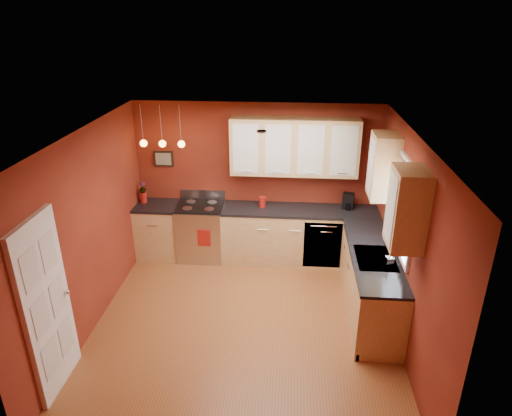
# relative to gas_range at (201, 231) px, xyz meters

# --- Properties ---
(floor) EXTENTS (4.20, 4.20, 0.00)m
(floor) POSITION_rel_gas_range_xyz_m (0.92, -1.80, -0.48)
(floor) COLOR #984E2C
(floor) RESTS_ON ground
(ceiling) EXTENTS (4.00, 4.20, 0.02)m
(ceiling) POSITION_rel_gas_range_xyz_m (0.92, -1.80, 2.12)
(ceiling) COLOR beige
(ceiling) RESTS_ON wall_back
(wall_back) EXTENTS (4.00, 0.02, 2.60)m
(wall_back) POSITION_rel_gas_range_xyz_m (0.92, 0.30, 0.82)
(wall_back) COLOR maroon
(wall_back) RESTS_ON floor
(wall_front) EXTENTS (4.00, 0.02, 2.60)m
(wall_front) POSITION_rel_gas_range_xyz_m (0.92, -3.90, 0.82)
(wall_front) COLOR maroon
(wall_front) RESTS_ON floor
(wall_left) EXTENTS (0.02, 4.20, 2.60)m
(wall_left) POSITION_rel_gas_range_xyz_m (-1.08, -1.80, 0.82)
(wall_left) COLOR maroon
(wall_left) RESTS_ON floor
(wall_right) EXTENTS (0.02, 4.20, 2.60)m
(wall_right) POSITION_rel_gas_range_xyz_m (2.92, -1.80, 0.82)
(wall_right) COLOR maroon
(wall_right) RESTS_ON floor
(base_cabinets_back_left) EXTENTS (0.70, 0.60, 0.90)m
(base_cabinets_back_left) POSITION_rel_gas_range_xyz_m (-0.73, -0.00, -0.03)
(base_cabinets_back_left) COLOR #D6B472
(base_cabinets_back_left) RESTS_ON floor
(base_cabinets_back_right) EXTENTS (2.54, 0.60, 0.90)m
(base_cabinets_back_right) POSITION_rel_gas_range_xyz_m (1.65, -0.00, -0.03)
(base_cabinets_back_right) COLOR #D6B472
(base_cabinets_back_right) RESTS_ON floor
(base_cabinets_right) EXTENTS (0.60, 2.10, 0.90)m
(base_cabinets_right) POSITION_rel_gas_range_xyz_m (2.62, -1.35, -0.03)
(base_cabinets_right) COLOR #D6B472
(base_cabinets_right) RESTS_ON floor
(counter_back_left) EXTENTS (0.70, 0.62, 0.04)m
(counter_back_left) POSITION_rel_gas_range_xyz_m (-0.73, -0.00, 0.44)
(counter_back_left) COLOR black
(counter_back_left) RESTS_ON base_cabinets_back_left
(counter_back_right) EXTENTS (2.54, 0.62, 0.04)m
(counter_back_right) POSITION_rel_gas_range_xyz_m (1.65, -0.00, 0.44)
(counter_back_right) COLOR black
(counter_back_right) RESTS_ON base_cabinets_back_right
(counter_right) EXTENTS (0.62, 2.10, 0.04)m
(counter_right) POSITION_rel_gas_range_xyz_m (2.62, -1.35, 0.44)
(counter_right) COLOR black
(counter_right) RESTS_ON base_cabinets_right
(gas_range) EXTENTS (0.76, 0.64, 1.11)m
(gas_range) POSITION_rel_gas_range_xyz_m (0.00, 0.00, 0.00)
(gas_range) COLOR #B7B7BC
(gas_range) RESTS_ON floor
(dishwasher_front) EXTENTS (0.60, 0.02, 0.80)m
(dishwasher_front) POSITION_rel_gas_range_xyz_m (2.02, -0.29, -0.03)
(dishwasher_front) COLOR #B7B7BC
(dishwasher_front) RESTS_ON base_cabinets_back_right
(sink) EXTENTS (0.50, 0.70, 0.33)m
(sink) POSITION_rel_gas_range_xyz_m (2.62, -1.50, 0.43)
(sink) COLOR #939398
(sink) RESTS_ON counter_right
(window) EXTENTS (0.06, 1.02, 1.22)m
(window) POSITION_rel_gas_range_xyz_m (2.89, -1.50, 1.21)
(window) COLOR white
(window) RESTS_ON wall_right
(door_left_wall) EXTENTS (0.12, 0.82, 2.05)m
(door_left_wall) POSITION_rel_gas_range_xyz_m (-1.05, -3.00, 0.54)
(door_left_wall) COLOR white
(door_left_wall) RESTS_ON floor
(upper_cabinets_back) EXTENTS (2.00, 0.35, 0.90)m
(upper_cabinets_back) POSITION_rel_gas_range_xyz_m (1.52, 0.12, 1.47)
(upper_cabinets_back) COLOR #D6B472
(upper_cabinets_back) RESTS_ON wall_back
(upper_cabinets_right) EXTENTS (0.35, 1.95, 0.90)m
(upper_cabinets_right) POSITION_rel_gas_range_xyz_m (2.75, -1.48, 1.47)
(upper_cabinets_right) COLOR #D6B472
(upper_cabinets_right) RESTS_ON wall_right
(wall_picture) EXTENTS (0.32, 0.03, 0.26)m
(wall_picture) POSITION_rel_gas_range_xyz_m (-0.63, 0.28, 1.17)
(wall_picture) COLOR black
(wall_picture) RESTS_ON wall_back
(pendant_lights) EXTENTS (0.71, 0.11, 0.66)m
(pendant_lights) POSITION_rel_gas_range_xyz_m (-0.53, -0.05, 1.53)
(pendant_lights) COLOR #939398
(pendant_lights) RESTS_ON ceiling
(red_canister) EXTENTS (0.12, 0.12, 0.17)m
(red_canister) POSITION_rel_gas_range_xyz_m (1.03, 0.05, 0.55)
(red_canister) COLOR maroon
(red_canister) RESTS_ON counter_back_right
(red_vase) EXTENTS (0.11, 0.11, 0.18)m
(red_vase) POSITION_rel_gas_range_xyz_m (-0.97, 0.08, 0.55)
(red_vase) COLOR maroon
(red_vase) RESTS_ON counter_back_left
(flowers) EXTENTS (0.12, 0.12, 0.20)m
(flowers) POSITION_rel_gas_range_xyz_m (-0.97, 0.08, 0.72)
(flowers) COLOR maroon
(flowers) RESTS_ON red_vase
(coffee_maker) EXTENTS (0.21, 0.21, 0.26)m
(coffee_maker) POSITION_rel_gas_range_xyz_m (2.42, 0.09, 0.58)
(coffee_maker) COLOR black
(coffee_maker) RESTS_ON counter_back_right
(soap_pump) EXTENTS (0.11, 0.11, 0.20)m
(soap_pump) POSITION_rel_gas_range_xyz_m (2.75, -1.71, 0.56)
(soap_pump) COLOR silver
(soap_pump) RESTS_ON counter_right
(dish_towel) EXTENTS (0.21, 0.01, 0.29)m
(dish_towel) POSITION_rel_gas_range_xyz_m (0.11, -0.33, 0.04)
(dish_towel) COLOR maroon
(dish_towel) RESTS_ON gas_range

